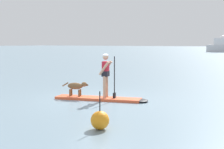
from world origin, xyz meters
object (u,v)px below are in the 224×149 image
at_px(person_paddler, 106,72).
at_px(moored_boat_port, 224,47).
at_px(marker_buoy, 100,120).
at_px(paddleboard, 104,99).
at_px(dog, 76,86).

height_order(person_paddler, moored_boat_port, moored_boat_port).
relative_size(person_paddler, marker_buoy, 1.71).
distance_m(paddleboard, person_paddler, 1.03).
relative_size(paddleboard, dog, 3.43).
relative_size(person_paddler, dog, 1.57).
relative_size(dog, moored_boat_port, 0.13).
xyz_separation_m(paddleboard, marker_buoy, (2.31, -3.58, 0.19)).
distance_m(person_paddler, moored_boat_port, 70.99).
bearing_deg(marker_buoy, dog, 136.14).
xyz_separation_m(paddleboard, moored_boat_port, (-12.57, 69.88, 1.23)).
relative_size(person_paddler, moored_boat_port, 0.20).
bearing_deg(dog, paddleboard, 16.93).
distance_m(dog, moored_boat_port, 71.14).
distance_m(dog, marker_buoy, 4.70).
height_order(dog, marker_buoy, marker_buoy).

